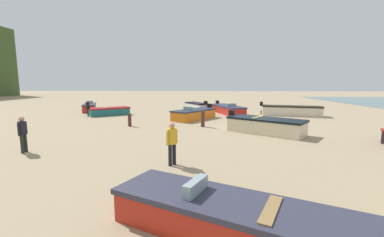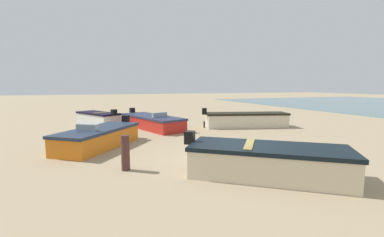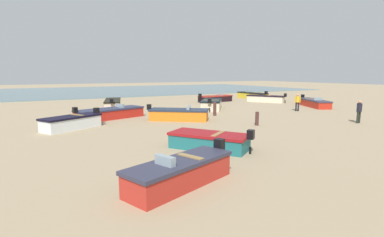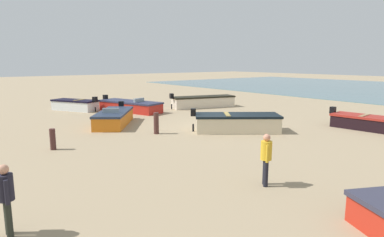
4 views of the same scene
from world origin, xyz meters
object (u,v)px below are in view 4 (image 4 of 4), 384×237
at_px(boat_white_7, 75,105).
at_px(beach_walker_distant, 6,194).
at_px(boat_cream_5, 203,102).
at_px(beach_walker_foreground, 266,155).
at_px(boat_black_0, 374,123).
at_px(mooring_post_mid_beach, 53,139).
at_px(boat_orange_9, 114,118).
at_px(mooring_post_near_water, 156,123).
at_px(boat_cream_8, 237,123).
at_px(boat_red_6, 130,106).

bearing_deg(boat_white_7, beach_walker_distant, -141.34).
height_order(boat_cream_5, beach_walker_foreground, beach_walker_foreground).
xyz_separation_m(boat_black_0, mooring_post_mid_beach, (6.56, 15.23, 0.06)).
distance_m(boat_white_7, boat_orange_9, 7.47).
bearing_deg(boat_orange_9, boat_black_0, 172.87).
relative_size(boat_orange_9, mooring_post_near_water, 3.94).
relative_size(mooring_post_near_water, beach_walker_distant, 0.70).
bearing_deg(beach_walker_distant, boat_cream_8, 113.91).
relative_size(mooring_post_near_water, beach_walker_foreground, 0.70).
xyz_separation_m(boat_red_6, beach_walker_foreground, (-16.36, 3.70, 0.54)).
bearing_deg(mooring_post_mid_beach, beach_walker_foreground, -154.16).
distance_m(boat_cream_8, boat_orange_9, 7.37).
distance_m(boat_cream_5, mooring_post_mid_beach, 15.02).
bearing_deg(boat_cream_5, beach_walker_foreground, -17.65).
distance_m(boat_red_6, beach_walker_distant, 18.23).
xyz_separation_m(boat_cream_5, beach_walker_distant, (-13.27, 16.33, 0.47)).
xyz_separation_m(boat_white_7, boat_orange_9, (-7.47, 0.10, 0.01)).
bearing_deg(mooring_post_mid_beach, mooring_post_near_water, -89.88).
height_order(boat_white_7, boat_orange_9, boat_orange_9).
xyz_separation_m(boat_orange_9, mooring_post_near_water, (-3.66, -0.73, 0.13)).
xyz_separation_m(boat_black_0, beach_walker_foreground, (-1.78, 11.19, 0.55)).
bearing_deg(mooring_post_near_water, mooring_post_mid_beach, 90.12).
relative_size(boat_cream_5, boat_cream_8, 1.19).
relative_size(boat_cream_8, beach_walker_distant, 2.91).
xyz_separation_m(boat_orange_9, beach_walker_foreground, (-12.01, 0.44, 0.52)).
distance_m(boat_black_0, beach_walker_foreground, 11.35).
bearing_deg(beach_walker_foreground, boat_black_0, 140.46).
distance_m(boat_black_0, boat_red_6, 16.38).
relative_size(boat_red_6, beach_walker_foreground, 3.45).
xyz_separation_m(boat_black_0, boat_orange_9, (10.23, 10.75, 0.03)).
bearing_deg(boat_orange_9, boat_red_6, -90.46).
bearing_deg(beach_walker_distant, boat_cream_5, 130.88).
relative_size(boat_orange_9, beach_walker_foreground, 2.76).
height_order(boat_white_7, beach_walker_distant, beach_walker_distant).
xyz_separation_m(boat_cream_5, beach_walker_foreground, (-14.71, 9.56, 0.47)).
xyz_separation_m(boat_cream_8, boat_orange_9, (5.78, 4.57, -0.04)).
distance_m(boat_orange_9, beach_walker_foreground, 12.03).
relative_size(boat_white_7, beach_walker_foreground, 2.41).
bearing_deg(boat_orange_9, boat_cream_8, 164.75).
bearing_deg(boat_red_6, boat_orange_9, 34.81).
relative_size(boat_cream_5, boat_white_7, 1.43).
height_order(boat_cream_5, mooring_post_mid_beach, boat_cream_5).
xyz_separation_m(boat_orange_9, mooring_post_mid_beach, (-3.67, 4.48, 0.02)).
relative_size(boat_red_6, boat_white_7, 1.43).
distance_m(beach_walker_foreground, beach_walker_distant, 6.92).
height_order(boat_red_6, boat_cream_8, boat_cream_8).
relative_size(boat_red_6, mooring_post_near_water, 4.93).
height_order(boat_black_0, boat_cream_5, boat_cream_5).
relative_size(mooring_post_mid_beach, beach_walker_foreground, 0.57).
bearing_deg(boat_white_7, boat_orange_9, -120.05).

